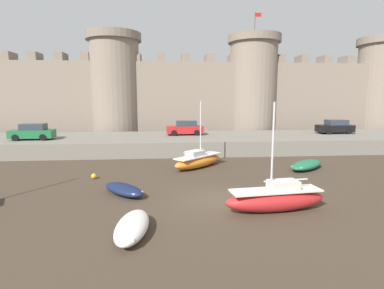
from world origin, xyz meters
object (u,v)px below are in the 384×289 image
at_px(car_quay_centre_east, 33,132).
at_px(mooring_buoy_off_centre, 94,176).
at_px(rowboat_foreground_right, 307,165).
at_px(rowboat_midflat_left, 132,226).
at_px(sailboat_near_channel_right, 276,199).
at_px(car_quay_west, 185,128).
at_px(car_quay_east, 335,127).
at_px(rowboat_near_channel_left, 124,189).
at_px(sailboat_foreground_centre, 198,160).

bearing_deg(car_quay_centre_east, mooring_buoy_off_centre, -50.79).
height_order(rowboat_foreground_right, rowboat_midflat_left, rowboat_midflat_left).
bearing_deg(rowboat_foreground_right, rowboat_midflat_left, -139.89).
height_order(sailboat_near_channel_right, car_quay_west, sailboat_near_channel_right).
xyz_separation_m(sailboat_near_channel_right, car_quay_east, (14.40, 19.65, 1.61)).
bearing_deg(car_quay_centre_east, rowboat_near_channel_left, -51.97).
height_order(rowboat_near_channel_left, car_quay_west, car_quay_west).
height_order(sailboat_foreground_centre, car_quay_centre_east, sailboat_foreground_centre).
distance_m(rowboat_near_channel_left, rowboat_foreground_right, 14.56).
xyz_separation_m(rowboat_midflat_left, car_quay_east, (21.25, 21.74, 1.88)).
distance_m(car_quay_east, car_quay_west, 17.71).
relative_size(rowboat_foreground_right, rowboat_midflat_left, 1.17).
bearing_deg(sailboat_foreground_centre, sailboat_near_channel_right, -73.66).
height_order(car_quay_east, car_quay_west, same).
bearing_deg(rowboat_foreground_right, rowboat_near_channel_left, -158.86).
height_order(sailboat_foreground_centre, mooring_buoy_off_centre, sailboat_foreground_centre).
bearing_deg(sailboat_foreground_centre, mooring_buoy_off_centre, -159.42).
relative_size(sailboat_near_channel_right, car_quay_centre_east, 1.30).
bearing_deg(car_quay_west, rowboat_foreground_right, -51.56).
height_order(sailboat_near_channel_right, sailboat_foreground_centre, sailboat_near_channel_right).
bearing_deg(sailboat_foreground_centre, rowboat_near_channel_left, -127.49).
distance_m(sailboat_near_channel_right, mooring_buoy_off_centre, 12.60).
height_order(mooring_buoy_off_centre, car_quay_west, car_quay_west).
distance_m(car_quay_west, car_quay_centre_east, 15.69).
height_order(rowboat_foreground_right, car_quay_west, car_quay_west).
xyz_separation_m(sailboat_near_channel_right, mooring_buoy_off_centre, (-10.51, 6.92, -0.45)).
bearing_deg(rowboat_midflat_left, car_quay_west, 80.76).
height_order(sailboat_near_channel_right, car_quay_east, sailboat_near_channel_right).
xyz_separation_m(sailboat_near_channel_right, rowboat_midflat_left, (-6.86, -2.09, -0.27)).
bearing_deg(rowboat_near_channel_left, rowboat_midflat_left, -78.44).
relative_size(sailboat_foreground_centre, rowboat_midflat_left, 1.56).
xyz_separation_m(rowboat_near_channel_left, rowboat_foreground_right, (13.58, 5.25, 0.02)).
bearing_deg(car_quay_west, sailboat_foreground_centre, -87.47).
relative_size(mooring_buoy_off_centre, car_quay_west, 0.09).
relative_size(rowboat_near_channel_left, car_quay_west, 0.77).
distance_m(mooring_buoy_off_centre, car_quay_east, 28.05).
xyz_separation_m(rowboat_near_channel_left, sailboat_foreground_centre, (5.07, 6.60, 0.25)).
bearing_deg(car_quay_west, rowboat_midflat_left, -99.24).
bearing_deg(sailboat_near_channel_right, rowboat_near_channel_left, 158.10).
relative_size(sailboat_foreground_centre, car_quay_centre_east, 1.29).
relative_size(rowboat_foreground_right, mooring_buoy_off_centre, 10.43).
bearing_deg(car_quay_east, mooring_buoy_off_centre, -152.94).
bearing_deg(rowboat_near_channel_left, sailboat_foreground_centre, 52.51).
bearing_deg(rowboat_midflat_left, sailboat_foreground_centre, 71.46).
distance_m(rowboat_midflat_left, car_quay_west, 22.18).
bearing_deg(car_quay_west, car_quay_east, -0.23).
bearing_deg(mooring_buoy_off_centre, rowboat_midflat_left, -67.92).
distance_m(car_quay_east, car_quay_centre_east, 33.27).
relative_size(rowboat_foreground_right, car_quay_east, 0.97).
relative_size(sailboat_near_channel_right, rowboat_near_channel_left, 1.69).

